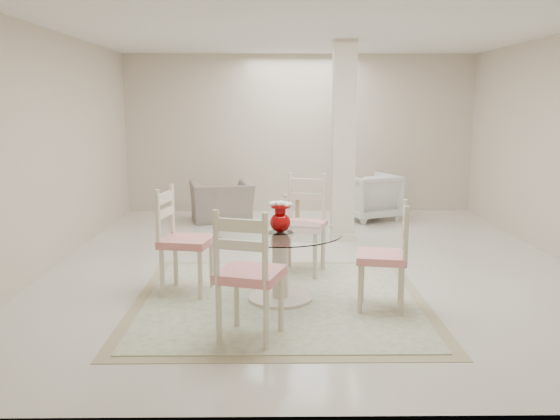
{
  "coord_description": "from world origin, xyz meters",
  "views": [
    {
      "loc": [
        -0.46,
        -6.8,
        1.86
      ],
      "look_at": [
        -0.39,
        -1.16,
        0.85
      ],
      "focal_mm": 38.0,
      "sensor_mm": 36.0,
      "label": 1
    }
  ],
  "objects_px": {
    "dining_chair_south": "(247,266)",
    "side_table": "(297,211)",
    "dining_chair_east": "(390,248)",
    "dining_chair_west": "(179,232)",
    "recliner_taupe": "(222,202)",
    "armchair_white": "(369,197)",
    "red_vase": "(280,217)",
    "column": "(343,142)",
    "dining_table": "(280,266)",
    "dining_chair_north": "(304,216)"
  },
  "relations": [
    {
      "from": "dining_chair_south",
      "to": "dining_table",
      "type": "bearing_deg",
      "value": -87.88
    },
    {
      "from": "dining_chair_south",
      "to": "side_table",
      "type": "relative_size",
      "value": 2.51
    },
    {
      "from": "dining_chair_north",
      "to": "dining_chair_south",
      "type": "distance_m",
      "value": 2.06
    },
    {
      "from": "column",
      "to": "dining_chair_east",
      "type": "bearing_deg",
      "value": -88.13
    },
    {
      "from": "red_vase",
      "to": "side_table",
      "type": "distance_m",
      "value": 3.7
    },
    {
      "from": "dining_table",
      "to": "side_table",
      "type": "distance_m",
      "value": 3.66
    },
    {
      "from": "dining_chair_west",
      "to": "dining_chair_south",
      "type": "distance_m",
      "value": 1.45
    },
    {
      "from": "dining_chair_south",
      "to": "dining_chair_north",
      "type": "bearing_deg",
      "value": -87.87
    },
    {
      "from": "dining_chair_west",
      "to": "red_vase",
      "type": "bearing_deg",
      "value": -93.96
    },
    {
      "from": "armchair_white",
      "to": "side_table",
      "type": "bearing_deg",
      "value": -3.68
    },
    {
      "from": "red_vase",
      "to": "dining_chair_east",
      "type": "height_order",
      "value": "dining_chair_east"
    },
    {
      "from": "column",
      "to": "dining_chair_south",
      "type": "relative_size",
      "value": 2.28
    },
    {
      "from": "dining_chair_east",
      "to": "dining_chair_south",
      "type": "distance_m",
      "value": 1.46
    },
    {
      "from": "dining_table",
      "to": "dining_chair_north",
      "type": "relative_size",
      "value": 0.97
    },
    {
      "from": "column",
      "to": "armchair_white",
      "type": "relative_size",
      "value": 3.28
    },
    {
      "from": "dining_chair_south",
      "to": "armchair_white",
      "type": "xyz_separation_m",
      "value": [
        1.77,
        5.07,
        -0.25
      ]
    },
    {
      "from": "dining_chair_west",
      "to": "side_table",
      "type": "distance_m",
      "value": 3.65
    },
    {
      "from": "dining_chair_west",
      "to": "side_table",
      "type": "xyz_separation_m",
      "value": [
        1.3,
        3.38,
        -0.4
      ]
    },
    {
      "from": "red_vase",
      "to": "recliner_taupe",
      "type": "distance_m",
      "value": 4.1
    },
    {
      "from": "dining_chair_east",
      "to": "dining_chair_north",
      "type": "bearing_deg",
      "value": -139.53
    },
    {
      "from": "dining_chair_east",
      "to": "dining_chair_west",
      "type": "height_order",
      "value": "dining_chair_west"
    },
    {
      "from": "column",
      "to": "dining_chair_west",
      "type": "distance_m",
      "value": 3.14
    },
    {
      "from": "red_vase",
      "to": "column",
      "type": "bearing_deg",
      "value": 71.47
    },
    {
      "from": "dining_chair_south",
      "to": "column",
      "type": "bearing_deg",
      "value": -90.27
    },
    {
      "from": "dining_table",
      "to": "dining_chair_north",
      "type": "height_order",
      "value": "dining_chair_north"
    },
    {
      "from": "red_vase",
      "to": "dining_chair_west",
      "type": "xyz_separation_m",
      "value": [
        -0.99,
        0.26,
        -0.2
      ]
    },
    {
      "from": "dining_table",
      "to": "red_vase",
      "type": "height_order",
      "value": "red_vase"
    },
    {
      "from": "red_vase",
      "to": "dining_chair_north",
      "type": "relative_size",
      "value": 0.24
    },
    {
      "from": "recliner_taupe",
      "to": "armchair_white",
      "type": "bearing_deg",
      "value": 169.66
    },
    {
      "from": "red_vase",
      "to": "dining_chair_east",
      "type": "distance_m",
      "value": 1.05
    },
    {
      "from": "dining_chair_east",
      "to": "dining_chair_west",
      "type": "relative_size",
      "value": 0.94
    },
    {
      "from": "column",
      "to": "red_vase",
      "type": "bearing_deg",
      "value": -108.53
    },
    {
      "from": "red_vase",
      "to": "dining_chair_east",
      "type": "bearing_deg",
      "value": -14.96
    },
    {
      "from": "dining_table",
      "to": "red_vase",
      "type": "distance_m",
      "value": 0.47
    },
    {
      "from": "dining_chair_west",
      "to": "side_table",
      "type": "relative_size",
      "value": 2.48
    },
    {
      "from": "recliner_taupe",
      "to": "dining_chair_south",
      "type": "bearing_deg",
      "value": 84.43
    },
    {
      "from": "red_vase",
      "to": "dining_chair_south",
      "type": "distance_m",
      "value": 1.05
    },
    {
      "from": "dining_chair_north",
      "to": "dining_chair_south",
      "type": "height_order",
      "value": "dining_chair_north"
    },
    {
      "from": "recliner_taupe",
      "to": "side_table",
      "type": "height_order",
      "value": "recliner_taupe"
    },
    {
      "from": "dining_chair_east",
      "to": "dining_chair_south",
      "type": "relative_size",
      "value": 0.93
    },
    {
      "from": "side_table",
      "to": "dining_chair_south",
      "type": "bearing_deg",
      "value": -97.14
    },
    {
      "from": "dining_table",
      "to": "recliner_taupe",
      "type": "distance_m",
      "value": 4.07
    },
    {
      "from": "dining_chair_north",
      "to": "dining_chair_west",
      "type": "height_order",
      "value": "dining_chair_north"
    },
    {
      "from": "dining_chair_east",
      "to": "side_table",
      "type": "distance_m",
      "value": 3.98
    },
    {
      "from": "armchair_white",
      "to": "dining_chair_south",
      "type": "bearing_deg",
      "value": 47.13
    },
    {
      "from": "dining_chair_east",
      "to": "dining_chair_south",
      "type": "xyz_separation_m",
      "value": [
        -1.26,
        -0.73,
        0.05
      ]
    },
    {
      "from": "dining_chair_south",
      "to": "recliner_taupe",
      "type": "height_order",
      "value": "dining_chair_south"
    },
    {
      "from": "dining_chair_south",
      "to": "side_table",
      "type": "distance_m",
      "value": 4.69
    },
    {
      "from": "column",
      "to": "red_vase",
      "type": "height_order",
      "value": "column"
    },
    {
      "from": "dining_chair_east",
      "to": "dining_chair_west",
      "type": "xyz_separation_m",
      "value": [
        -1.98,
        0.52,
        0.04
      ]
    }
  ]
}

